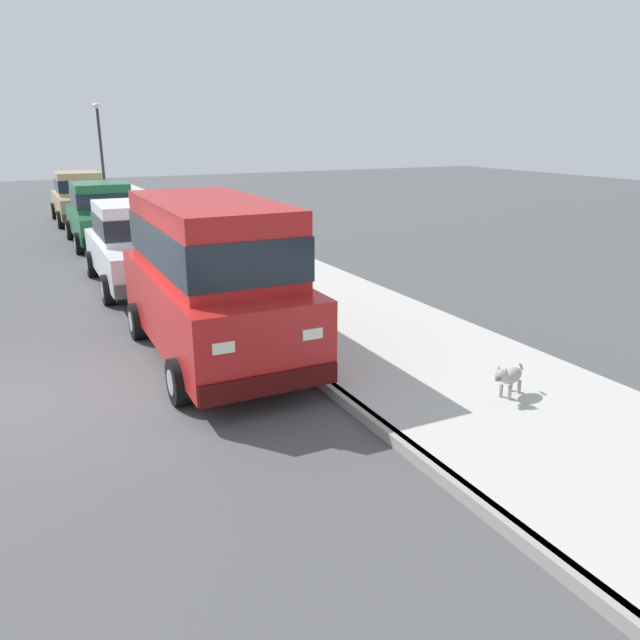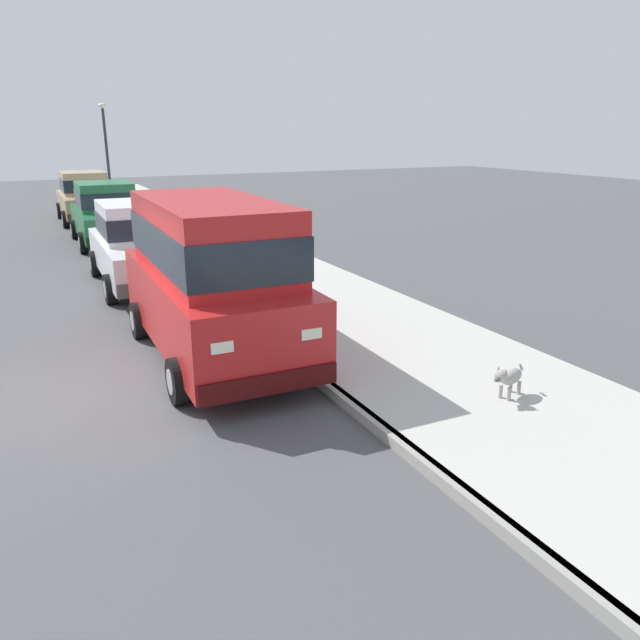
# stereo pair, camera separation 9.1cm
# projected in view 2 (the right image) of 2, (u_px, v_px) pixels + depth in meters

# --- Properties ---
(ground_plane) EXTENTS (80.00, 80.00, 0.00)m
(ground_plane) POSITION_uv_depth(u_px,v_px,m) (74.00, 392.00, 8.59)
(ground_plane) COLOR #4C4C4F
(curb) EXTENTS (0.16, 64.00, 0.14)m
(curb) POSITION_uv_depth(u_px,v_px,m) (284.00, 352.00, 9.93)
(curb) COLOR gray
(curb) RESTS_ON ground
(sidewalk) EXTENTS (3.60, 64.00, 0.14)m
(sidewalk) POSITION_uv_depth(u_px,v_px,m) (378.00, 336.00, 10.69)
(sidewalk) COLOR #B7B5AD
(sidewalk) RESTS_ON ground
(car_red_van) EXTENTS (2.18, 4.92, 2.52)m
(car_red_van) POSITION_uv_depth(u_px,v_px,m) (212.00, 272.00, 9.50)
(car_red_van) COLOR red
(car_red_van) RESTS_ON ground
(car_white_sedan) EXTENTS (2.08, 4.62, 1.92)m
(car_white_sedan) POSITION_uv_depth(u_px,v_px,m) (140.00, 243.00, 14.20)
(car_white_sedan) COLOR white
(car_white_sedan) RESTS_ON ground
(car_green_sedan) EXTENTS (2.07, 4.62, 1.92)m
(car_green_sedan) POSITION_uv_depth(u_px,v_px,m) (106.00, 213.00, 19.34)
(car_green_sedan) COLOR #23663D
(car_green_sedan) RESTS_ON ground
(car_tan_sedan) EXTENTS (2.06, 4.61, 1.92)m
(car_tan_sedan) POSITION_uv_depth(u_px,v_px,m) (85.00, 196.00, 23.98)
(car_tan_sedan) COLOR tan
(car_tan_sedan) RESTS_ON ground
(dog_grey) EXTENTS (0.73, 0.35, 0.49)m
(dog_grey) POSITION_uv_depth(u_px,v_px,m) (509.00, 377.00, 7.99)
(dog_grey) COLOR #999691
(dog_grey) RESTS_ON sidewalk
(street_lamp) EXTENTS (0.36, 0.36, 4.42)m
(street_lamp) POSITION_uv_depth(u_px,v_px,m) (106.00, 143.00, 26.66)
(street_lamp) COLOR #2D2D33
(street_lamp) RESTS_ON sidewalk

